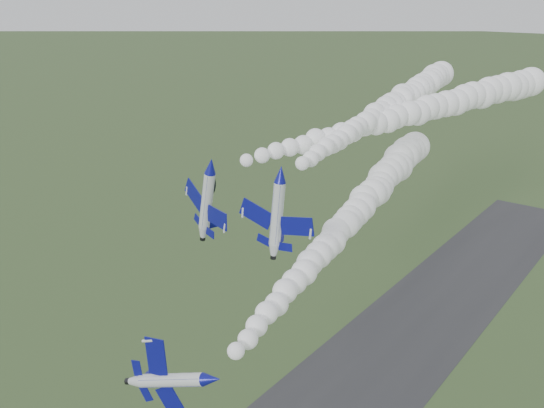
% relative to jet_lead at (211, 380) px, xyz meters
% --- Properties ---
extents(jet_lead, '(4.19, 11.34, 9.02)m').
position_rel_jet_lead_xyz_m(jet_lead, '(0.00, 0.00, 0.00)').
color(jet_lead, silver).
extents(smoke_trail_jet_lead, '(22.88, 73.15, 5.75)m').
position_rel_jet_lead_xyz_m(smoke_trail_jet_lead, '(-7.08, 38.53, 3.08)').
color(smoke_trail_jet_lead, white).
extents(jet_pair_left, '(10.56, 12.68, 3.89)m').
position_rel_jet_lead_xyz_m(jet_pair_left, '(-18.46, 20.73, 12.81)').
color(jet_pair_left, silver).
extents(smoke_trail_jet_pair_left, '(25.56, 70.30, 5.60)m').
position_rel_jet_lead_xyz_m(smoke_trail_jet_pair_left, '(-7.40, 57.84, 15.21)').
color(smoke_trail_jet_pair_left, white).
extents(jet_pair_right, '(10.36, 12.37, 3.09)m').
position_rel_jet_lead_xyz_m(jet_pair_right, '(-7.17, 20.65, 13.78)').
color(jet_pair_right, silver).
extents(smoke_trail_jet_pair_right, '(12.68, 67.48, 5.20)m').
position_rel_jet_lead_xyz_m(smoke_trail_jet_pair_right, '(-11.45, 56.95, 15.82)').
color(smoke_trail_jet_pair_right, white).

